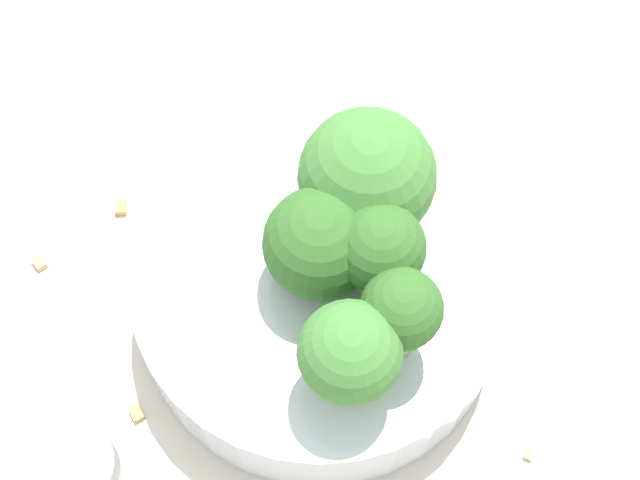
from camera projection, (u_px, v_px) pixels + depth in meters
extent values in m
plane|color=beige|center=(320.00, 310.00, 0.43)|extent=(3.00, 3.00, 0.00)
cylinder|color=silver|center=(320.00, 292.00, 0.41)|extent=(0.17, 0.17, 0.04)
cylinder|color=#7A9E5B|center=(377.00, 267.00, 0.38)|extent=(0.02, 0.02, 0.03)
sphere|color=#2D5B23|center=(380.00, 245.00, 0.36)|extent=(0.04, 0.04, 0.04)
cylinder|color=#8EB770|center=(311.00, 264.00, 0.38)|extent=(0.02, 0.02, 0.02)
sphere|color=#2D5B23|center=(310.00, 245.00, 0.37)|extent=(0.05, 0.05, 0.05)
cylinder|color=#84AD66|center=(397.00, 329.00, 0.36)|extent=(0.02, 0.02, 0.03)
sphere|color=#2D5B23|center=(401.00, 309.00, 0.34)|extent=(0.03, 0.03, 0.03)
cylinder|color=#7A9E5B|center=(365.00, 201.00, 0.39)|extent=(0.01, 0.01, 0.02)
sphere|color=#3D7533|center=(367.00, 176.00, 0.38)|extent=(0.06, 0.06, 0.06)
cylinder|color=#7A9E5B|center=(348.00, 370.00, 0.36)|extent=(0.02, 0.02, 0.03)
sphere|color=#3D7533|center=(350.00, 352.00, 0.34)|extent=(0.04, 0.04, 0.04)
cylinder|color=gray|center=(73.00, 468.00, 0.35)|extent=(0.03, 0.03, 0.01)
cube|color=tan|center=(530.00, 453.00, 0.40)|extent=(0.01, 0.01, 0.01)
cube|color=#AD7F4C|center=(120.00, 206.00, 0.45)|extent=(0.01, 0.01, 0.01)
cube|color=#AD7F4C|center=(136.00, 412.00, 0.40)|extent=(0.01, 0.01, 0.01)
cube|color=tan|center=(38.00, 261.00, 0.44)|extent=(0.01, 0.01, 0.01)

